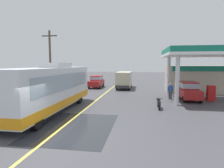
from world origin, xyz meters
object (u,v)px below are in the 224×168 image
Objects in this scene: motorcycle_parked_forecourt at (159,103)px; pedestrian_near_pump at (180,88)px; car_at_pump at (188,90)px; pedestrian_by_shop at (170,90)px; cyclist_on_shoulder at (5,108)px; minibus_opposing_lane at (124,78)px; car_trailing_behind_bus at (97,81)px; coach_bus_main at (51,89)px.

motorcycle_parked_forecourt is 1.08× the size of pedestrian_near_pump.
pedestrian_by_shop is (-1.75, 0.08, -0.08)m from car_at_pump.
pedestrian_near_pump and pedestrian_by_shop have the same top height.
minibus_opposing_lane is at bearing 71.20° from cyclist_on_shoulder.
car_trailing_behind_bus reaches higher than cyclist_on_shoulder.
coach_bus_main is 6.65× the size of pedestrian_near_pump.
cyclist_on_shoulder is (-1.84, -2.60, -0.94)m from coach_bus_main.
pedestrian_near_pump is 12.77m from car_trailing_behind_bus.
cyclist_on_shoulder is 17.26m from pedestrian_near_pump.
pedestrian_by_shop is at bearing -56.50° from minibus_opposing_lane.
motorcycle_parked_forecourt is (8.14, 2.36, -1.28)m from coach_bus_main.
car_at_pump is at bearing -78.86° from pedestrian_near_pump.
cyclist_on_shoulder reaches higher than motorcycle_parked_forecourt.
minibus_opposing_lane reaches higher than pedestrian_by_shop.
cyclist_on_shoulder reaches higher than pedestrian_by_shop.
coach_bus_main is 2.63× the size of car_at_pump.
car_trailing_behind_bus is at bearing 150.45° from pedestrian_near_pump.
coach_bus_main is 6.13× the size of motorcycle_parked_forecourt.
pedestrian_by_shop is (11.52, 9.41, 0.15)m from cyclist_on_shoulder.
cyclist_on_shoulder is at bearing -138.07° from pedestrian_near_pump.
motorcycle_parked_forecourt is (3.95, -12.74, -1.03)m from minibus_opposing_lane.
car_at_pump is (11.43, 6.73, -0.71)m from coach_bus_main.
pedestrian_by_shop is at bearing 177.36° from car_at_pump.
minibus_opposing_lane reaches higher than cyclist_on_shoulder.
minibus_opposing_lane is 18.72m from cyclist_on_shoulder.
motorcycle_parked_forecourt is at bearing -57.35° from car_trailing_behind_bus.
minibus_opposing_lane is (-7.25, 8.38, 0.46)m from car_at_pump.
cyclist_on_shoulder is at bearing -144.91° from car_at_pump.
coach_bus_main is 13.28m from car_at_pump.
car_at_pump is 2.53× the size of pedestrian_near_pump.
pedestrian_by_shop is at bearing 35.11° from coach_bus_main.
pedestrian_by_shop reaches higher than motorcycle_parked_forecourt.
pedestrian_by_shop is at bearing 39.23° from cyclist_on_shoulder.
minibus_opposing_lane is 1.46× the size of car_trailing_behind_bus.
cyclist_on_shoulder is at bearing -95.56° from car_trailing_behind_bus.
car_at_pump is at bearing -2.64° from pedestrian_by_shop.
car_trailing_behind_bus is at bearing 90.39° from coach_bus_main.
pedestrian_by_shop is (5.49, -8.30, -0.54)m from minibus_opposing_lane.
car_at_pump is at bearing -36.38° from car_trailing_behind_bus.
cyclist_on_shoulder is at bearing -125.30° from coach_bus_main.
minibus_opposing_lane is 9.21m from pedestrian_near_pump.
pedestrian_by_shop is (1.54, 4.44, 0.49)m from motorcycle_parked_forecourt.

